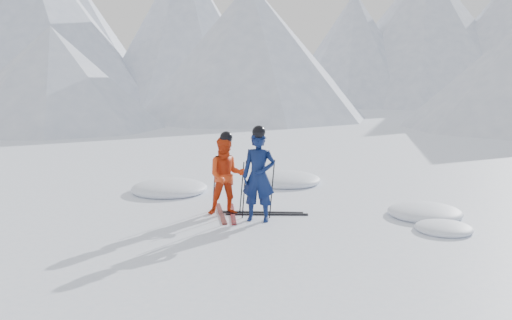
{
  "coord_description": "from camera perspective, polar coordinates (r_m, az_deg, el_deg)",
  "views": [
    {
      "loc": [
        -0.62,
        -10.67,
        2.84
      ],
      "look_at": [
        -1.53,
        0.5,
        1.1
      ],
      "focal_mm": 38.0,
      "sensor_mm": 36.0,
      "label": 1
    }
  ],
  "objects": [
    {
      "name": "ski_loose_b",
      "position": [
        11.24,
        1.15,
        -5.73
      ],
      "size": [
        1.7,
        0.18,
        0.03
      ],
      "primitive_type": "cube",
      "rotation": [
        0.0,
        0.0,
        1.63
      ],
      "color": "black",
      "rests_on": "ground"
    },
    {
      "name": "snow_lumps",
      "position": [
        13.18,
        1.7,
        -3.61
      ],
      "size": [
        7.47,
        5.76,
        0.41
      ],
      "color": "white",
      "rests_on": "ground"
    },
    {
      "name": "pole_red_right",
      "position": [
        11.31,
        -1.5,
        -2.91
      ],
      "size": [
        0.11,
        0.08,
        1.08
      ],
      "primitive_type": "cylinder",
      "rotation": [
        -0.05,
        0.08,
        0.0
      ],
      "color": "black",
      "rests_on": "ground"
    },
    {
      "name": "ski_loose_a",
      "position": [
        11.39,
        0.69,
        -5.53
      ],
      "size": [
        1.7,
        0.12,
        0.03
      ],
      "primitive_type": "cube",
      "rotation": [
        0.0,
        0.0,
        1.59
      ],
      "color": "black",
      "rests_on": "ground"
    },
    {
      "name": "skier_blue",
      "position": [
        10.61,
        0.29,
        -1.74
      ],
      "size": [
        0.7,
        0.51,
        1.79
      ],
      "primitive_type": "imported",
      "rotation": [
        0.0,
        0.0,
        -0.14
      ],
      "color": "#0B1844",
      "rests_on": "ground"
    },
    {
      "name": "skier_red",
      "position": [
        11.15,
        -3.12,
        -1.67
      ],
      "size": [
        0.89,
        0.76,
        1.62
      ],
      "primitive_type": "imported",
      "rotation": [
        0.0,
        0.0,
        0.2
      ],
      "color": "red",
      "rests_on": "ground"
    },
    {
      "name": "pole_red_left",
      "position": [
        11.49,
        -4.43,
        -2.75
      ],
      "size": [
        0.11,
        0.09,
        1.08
      ],
      "primitive_type": "cylinder",
      "rotation": [
        0.06,
        0.08,
        0.0
      ],
      "color": "black",
      "rests_on": "ground"
    },
    {
      "name": "pole_blue_left",
      "position": [
        10.84,
        -1.24,
        -3.12
      ],
      "size": [
        0.12,
        0.08,
        1.19
      ],
      "primitive_type": "cylinder",
      "rotation": [
        0.05,
        0.08,
        0.0
      ],
      "color": "black",
      "rests_on": "ground"
    },
    {
      "name": "ski_worn_left",
      "position": [
        11.34,
        -3.69,
        -5.62
      ],
      "size": [
        0.48,
        1.68,
        0.03
      ],
      "primitive_type": "cube",
      "rotation": [
        0.0,
        0.0,
        0.23
      ],
      "color": "black",
      "rests_on": "ground"
    },
    {
      "name": "mountain_range",
      "position": [
        46.57,
        12.8,
        13.4
      ],
      "size": [
        106.15,
        62.94,
        15.53
      ],
      "color": "#B2BCD1",
      "rests_on": "ground"
    },
    {
      "name": "ski_worn_right",
      "position": [
        11.3,
        -2.48,
        -5.65
      ],
      "size": [
        0.36,
        1.69,
        0.03
      ],
      "primitive_type": "cube",
      "rotation": [
        0.0,
        0.0,
        0.16
      ],
      "color": "black",
      "rests_on": "ground"
    },
    {
      "name": "pole_blue_right",
      "position": [
        10.89,
        1.7,
        -3.06
      ],
      "size": [
        0.12,
        0.07,
        1.19
      ],
      "primitive_type": "cylinder",
      "rotation": [
        -0.04,
        0.08,
        0.0
      ],
      "color": "black",
      "rests_on": "ground"
    },
    {
      "name": "ground",
      "position": [
        11.05,
        7.75,
        -6.14
      ],
      "size": [
        160.0,
        160.0,
        0.0
      ],
      "primitive_type": "plane",
      "color": "white",
      "rests_on": "ground"
    }
  ]
}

